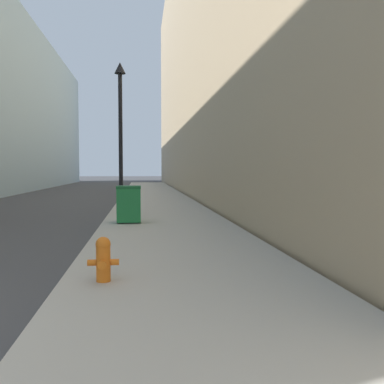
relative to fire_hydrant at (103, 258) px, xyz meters
The scene contains 5 objects.
sidewalk_right 15.57m from the fire_hydrant, 85.17° to the left, with size 3.89×60.00×0.13m.
building_right_stone 27.22m from the fire_hydrant, 68.30° to the left, with size 12.00×60.00×20.98m.
fire_hydrant is the anchor object (origin of this frame).
trash_bin 6.76m from the fire_hydrant, 88.52° to the left, with size 0.72×0.70×1.10m.
lamppost 10.67m from the fire_hydrant, 91.21° to the left, with size 0.42×0.42×5.59m.
Camera 1 is at (4.57, -3.66, 1.74)m, focal length 40.00 mm.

